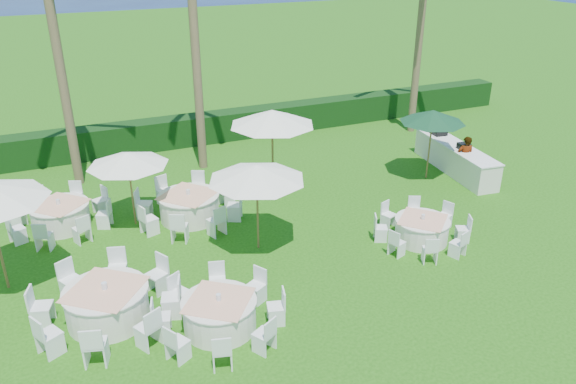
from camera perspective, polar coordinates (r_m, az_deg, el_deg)
name	(u,v)px	position (r m, az deg, el deg)	size (l,w,h in m)	color
ground	(269,304)	(13.92, -1.93, -11.27)	(120.00, 120.00, 0.00)	#1B4F0D
hedge	(162,134)	(24.09, -12.65, 5.81)	(34.00, 1.00, 1.20)	black
banquet_table_a	(107,303)	(13.80, -17.89, -10.73)	(3.35, 3.35, 1.02)	white
banquet_table_b	(220,313)	(13.04, -6.97, -12.13)	(2.97, 2.97, 0.91)	white
banquet_table_c	(422,229)	(16.80, 13.43, -3.71)	(2.71, 2.71, 0.85)	white
banquet_table_d	(61,215)	(18.41, -22.10, -2.18)	(2.98, 2.98, 0.93)	white
banquet_table_e	(189,206)	(17.82, -10.01, -1.40)	(3.26, 3.26, 1.00)	white
umbrella_b	(257,173)	(15.14, -3.21, 1.99)	(2.71, 2.71, 2.56)	brown
umbrella_c	(128,159)	(17.19, -15.99, 3.26)	(2.41, 2.41, 2.37)	brown
umbrella_d	(272,118)	(18.52, -1.62, 7.56)	(2.86, 2.86, 2.97)	brown
umbrella_green	(433,116)	(20.53, 14.50, 7.45)	(2.33, 2.33, 2.57)	brown
buffet_table	(454,157)	(22.04, 16.55, 3.45)	(1.41, 4.53, 1.58)	white
staff_person	(465,158)	(21.31, 17.51, 3.34)	(0.59, 0.39, 1.62)	gray
palm_b	(57,51)	(20.30, -22.39, 13.15)	(4.16, 4.40, 8.53)	brown
palm_c	(193,10)	(20.46, -9.66, 17.77)	(4.40, 4.13, 10.66)	brown
palm_e	(421,22)	(25.30, 13.35, 16.43)	(4.31, 4.33, 8.66)	brown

